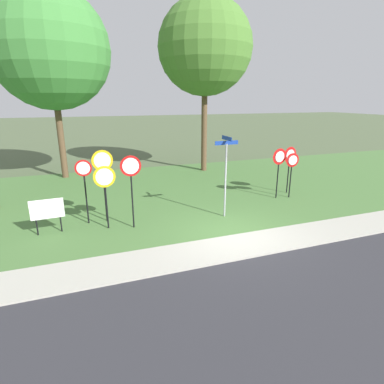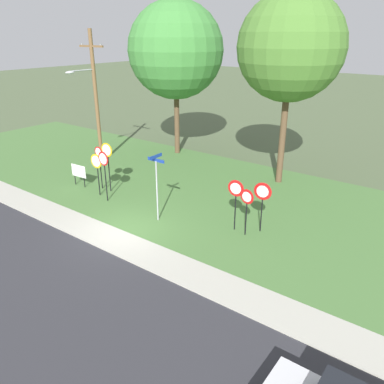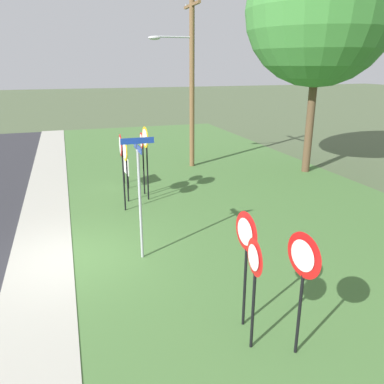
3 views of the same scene
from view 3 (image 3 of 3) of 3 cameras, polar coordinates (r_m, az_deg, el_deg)
ground_plane at (r=10.82m, az=-17.19°, el=-9.53°), size 160.00×160.00×0.00m
sidewalk_strip at (r=10.85m, az=-21.48°, el=-9.77°), size 44.00×1.60×0.06m
grass_median at (r=12.29m, az=12.02°, el=-5.53°), size 44.00×12.00×0.04m
stop_sign_near_left at (r=13.21m, az=-10.39°, el=5.28°), size 0.73×0.10×2.68m
stop_sign_near_right at (r=14.90m, az=-7.38°, el=6.05°), size 0.60×0.10×2.45m
stop_sign_far_left at (r=14.16m, az=-9.84°, el=5.11°), size 0.77×0.11×2.33m
stop_sign_far_center at (r=14.19m, az=-6.85°, el=6.65°), size 0.77×0.11×2.76m
yield_sign_near_left at (r=6.70m, az=9.11°, el=-11.30°), size 0.66×0.11×2.14m
yield_sign_near_right at (r=7.16m, az=7.89°, el=-7.48°), size 0.75×0.12×2.37m
yield_sign_far_left at (r=6.67m, az=16.01°, el=-10.54°), size 0.79×0.15×2.32m
street_name_post at (r=9.75m, az=-7.77°, el=0.37°), size 0.96×0.82×3.20m
utility_pole at (r=18.90m, az=-0.44°, el=17.37°), size 2.10×2.17×8.42m
notice_board at (r=16.30m, az=-9.81°, el=3.73°), size 1.10×0.10×1.25m
oak_tree_left at (r=18.85m, az=18.50°, el=24.19°), size 6.40×6.40×10.28m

